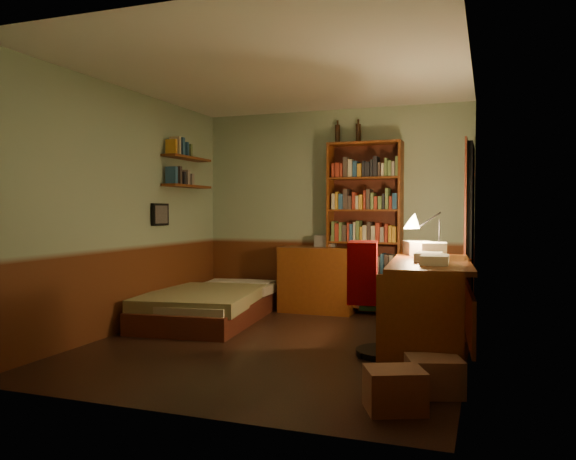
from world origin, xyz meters
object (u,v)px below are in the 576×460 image
(bed, at_px, (211,294))
(bookshelf, at_px, (365,228))
(mini_stereo, at_px, (326,241))
(desk, at_px, (430,311))
(cardboard_box_b, at_px, (434,376))
(office_chair, at_px, (385,302))
(dresser, at_px, (318,279))
(cardboard_box_a, at_px, (395,390))
(desk_lamp, at_px, (440,224))

(bed, distance_m, bookshelf, 2.06)
(bed, height_order, bookshelf, bookshelf)
(mini_stereo, relative_size, desk, 0.17)
(cardboard_box_b, bearing_deg, mini_stereo, 119.06)
(desk, bearing_deg, bookshelf, 112.04)
(bed, relative_size, office_chair, 2.16)
(dresser, distance_m, bookshelf, 0.89)
(cardboard_box_a, height_order, cardboard_box_b, cardboard_box_a)
(cardboard_box_b, bearing_deg, bookshelf, 111.00)
(dresser, height_order, cardboard_box_b, dresser)
(office_chair, height_order, cardboard_box_b, office_chair)
(bookshelf, xyz_separation_m, office_chair, (0.60, -1.96, -0.59))
(mini_stereo, height_order, cardboard_box_a, mini_stereo)
(bed, relative_size, desk, 1.30)
(bookshelf, distance_m, desk_lamp, 1.76)
(bed, distance_m, desk_lamp, 2.83)
(cardboard_box_b, bearing_deg, dresser, 121.15)
(bookshelf, distance_m, cardboard_box_a, 3.56)
(office_chair, height_order, cardboard_box_a, office_chair)
(bed, distance_m, office_chair, 2.44)
(bookshelf, bearing_deg, mini_stereo, 176.11)
(bookshelf, xyz_separation_m, cardboard_box_a, (0.90, -3.32, -0.94))
(cardboard_box_b, bearing_deg, desk, 97.34)
(cardboard_box_b, bearing_deg, bed, 145.37)
(desk, bearing_deg, desk_lamp, 82.14)
(bed, relative_size, cardboard_box_b, 5.61)
(bed, bearing_deg, mini_stereo, 37.34)
(bookshelf, height_order, desk, bookshelf)
(mini_stereo, relative_size, bookshelf, 0.13)
(bookshelf, bearing_deg, desk_lamp, -53.97)
(dresser, bearing_deg, cardboard_box_a, -65.55)
(dresser, xyz_separation_m, mini_stereo, (0.07, 0.12, 0.49))
(bed, bearing_deg, desk, -25.78)
(dresser, xyz_separation_m, bookshelf, (0.59, 0.08, 0.66))
(bookshelf, relative_size, cardboard_box_a, 5.85)
(bookshelf, xyz_separation_m, cardboard_box_b, (1.11, -2.90, -0.94))
(desk_lamp, xyz_separation_m, cardboard_box_a, (-0.12, -1.89, -1.03))
(dresser, relative_size, cardboard_box_a, 2.55)
(desk_lamp, distance_m, cardboard_box_a, 2.15)
(bed, height_order, desk_lamp, desk_lamp)
(dresser, xyz_separation_m, office_chair, (1.19, -1.88, 0.07))
(cardboard_box_b, bearing_deg, office_chair, 118.58)
(desk, relative_size, cardboard_box_a, 4.38)
(mini_stereo, relative_size, cardboard_box_b, 0.73)
(bookshelf, height_order, desk_lamp, bookshelf)
(bed, xyz_separation_m, mini_stereo, (1.12, 1.04, 0.60))
(desk_lamp, height_order, office_chair, desk_lamp)
(mini_stereo, xyz_separation_m, bookshelf, (0.52, -0.04, 0.17))
(cardboard_box_b, bearing_deg, cardboard_box_a, -116.63)
(mini_stereo, xyz_separation_m, office_chair, (1.12, -2.00, -0.42))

